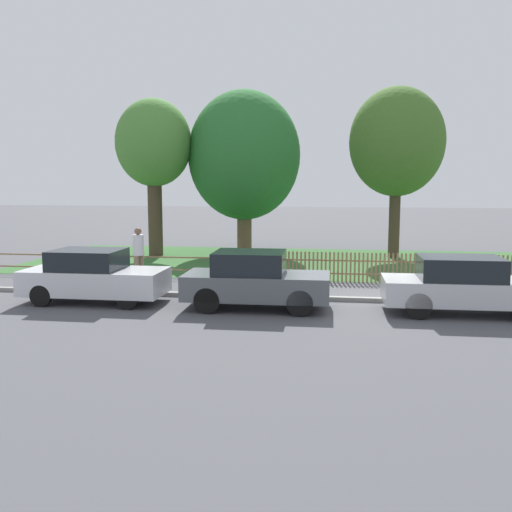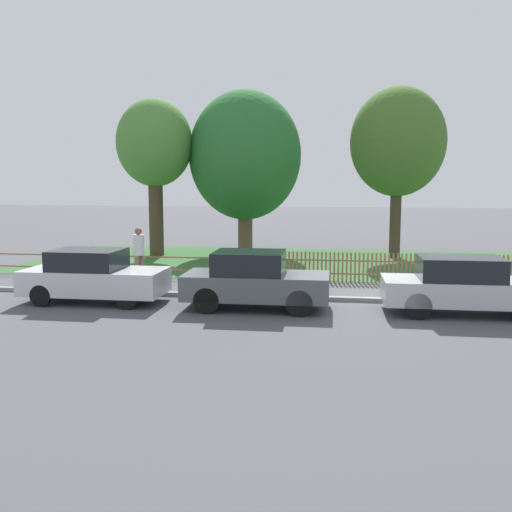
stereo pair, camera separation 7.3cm
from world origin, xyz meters
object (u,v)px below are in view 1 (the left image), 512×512
at_px(parked_car_silver_hatchback, 93,276).
at_px(covered_motorcycle, 238,266).
at_px(tree_mid_park, 397,143).
at_px(pedestrian_near_fence, 138,251).
at_px(parked_car_black_saloon, 255,280).
at_px(tree_nearest_kerb, 154,145).
at_px(tree_behind_motorcycle, 244,156).
at_px(parked_car_navy_estate, 465,285).

distance_m(parked_car_silver_hatchback, covered_motorcycle, 4.70).
bearing_deg(tree_mid_park, pedestrian_near_fence, -140.44).
xyz_separation_m(covered_motorcycle, pedestrian_near_fence, (-3.47, 0.36, 0.38)).
bearing_deg(tree_mid_park, parked_car_black_saloon, -112.50).
distance_m(tree_nearest_kerb, pedestrian_near_fence, 7.82).
distance_m(parked_car_silver_hatchback, parked_car_black_saloon, 4.56).
xyz_separation_m(tree_behind_motorcycle, tree_mid_park, (6.77, -0.38, 0.51)).
relative_size(parked_car_navy_estate, covered_motorcycle, 2.15).
relative_size(parked_car_black_saloon, tree_behind_motorcycle, 0.51).
xyz_separation_m(parked_car_silver_hatchback, tree_behind_motorcycle, (2.38, 11.32, 3.77)).
height_order(parked_car_black_saloon, tree_behind_motorcycle, tree_behind_motorcycle).
distance_m(tree_nearest_kerb, tree_mid_park, 10.68).
relative_size(parked_car_navy_estate, tree_mid_park, 0.57).
xyz_separation_m(parked_car_navy_estate, tree_mid_park, (-0.76, 10.96, 4.28)).
xyz_separation_m(parked_car_navy_estate, pedestrian_near_fence, (-9.84, 3.46, 0.28)).
xyz_separation_m(parked_car_black_saloon, tree_mid_park, (4.60, 11.09, 4.25)).
bearing_deg(tree_behind_motorcycle, tree_nearest_kerb, -161.33).
height_order(parked_car_black_saloon, pedestrian_near_fence, pedestrian_near_fence).
distance_m(covered_motorcycle, tree_nearest_kerb, 9.58).
relative_size(parked_car_black_saloon, covered_motorcycle, 1.95).
distance_m(parked_car_navy_estate, covered_motorcycle, 7.08).
relative_size(parked_car_silver_hatchback, tree_mid_park, 0.53).
relative_size(covered_motorcycle, tree_nearest_kerb, 0.28).
xyz_separation_m(covered_motorcycle, tree_nearest_kerb, (-5.03, 6.93, 4.29)).
distance_m(tree_behind_motorcycle, pedestrian_near_fence, 8.92).
bearing_deg(covered_motorcycle, parked_car_navy_estate, -26.92).
relative_size(covered_motorcycle, pedestrian_near_fence, 1.08).
bearing_deg(tree_behind_motorcycle, parked_car_black_saloon, -79.26).
height_order(tree_behind_motorcycle, tree_mid_park, tree_behind_motorcycle).
distance_m(parked_car_silver_hatchback, tree_behind_motorcycle, 12.17).
bearing_deg(tree_nearest_kerb, tree_behind_motorcycle, 18.67).
relative_size(parked_car_silver_hatchback, tree_nearest_kerb, 0.56).
distance_m(parked_car_black_saloon, parked_car_navy_estate, 5.35).
height_order(parked_car_silver_hatchback, pedestrian_near_fence, pedestrian_near_fence).
height_order(parked_car_black_saloon, parked_car_navy_estate, parked_car_black_saloon).
bearing_deg(pedestrian_near_fence, tree_mid_park, 147.99).
distance_m(covered_motorcycle, tree_behind_motorcycle, 9.17).
bearing_deg(tree_behind_motorcycle, covered_motorcycle, -81.94).
relative_size(tree_nearest_kerb, tree_behind_motorcycle, 0.93).
distance_m(covered_motorcycle, pedestrian_near_fence, 3.51).
distance_m(parked_car_silver_hatchback, tree_mid_park, 14.89).
distance_m(parked_car_silver_hatchback, tree_nearest_kerb, 10.97).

